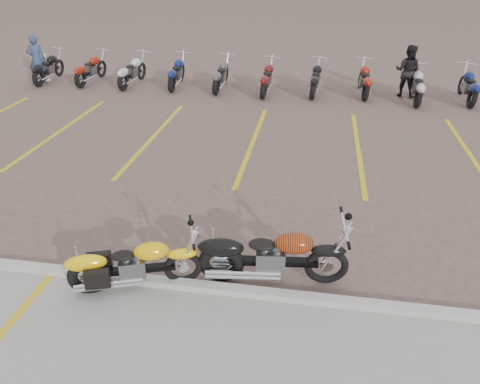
# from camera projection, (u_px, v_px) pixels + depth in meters

# --- Properties ---
(ground) EXTENTS (100.00, 100.00, 0.00)m
(ground) POSITION_uv_depth(u_px,v_px,m) (222.00, 221.00, 8.74)
(ground) COLOR #6E564E
(ground) RESTS_ON ground
(curb) EXTENTS (60.00, 0.18, 0.12)m
(curb) POSITION_uv_depth(u_px,v_px,m) (195.00, 286.00, 6.97)
(curb) COLOR #ADAAA3
(curb) RESTS_ON ground
(parking_stripes) EXTENTS (38.00, 5.50, 0.01)m
(parking_stripes) POSITION_uv_depth(u_px,v_px,m) (253.00, 142.00, 12.23)
(parking_stripes) COLOR gold
(parking_stripes) RESTS_ON ground
(yellow_cruiser) EXTENTS (1.89, 0.76, 0.81)m
(yellow_cruiser) POSITION_uv_depth(u_px,v_px,m) (132.00, 266.00, 6.85)
(yellow_cruiser) COLOR black
(yellow_cruiser) RESTS_ON ground
(flame_cruiser) EXTENTS (2.25, 0.44, 0.93)m
(flame_cruiser) POSITION_uv_depth(u_px,v_px,m) (270.00, 257.00, 6.96)
(flame_cruiser) COLOR black
(flame_cruiser) RESTS_ON ground
(person_a) EXTENTS (0.74, 0.61, 1.75)m
(person_a) POSITION_uv_depth(u_px,v_px,m) (37.00, 60.00, 17.10)
(person_a) COLOR navy
(person_a) RESTS_ON ground
(person_b) EXTENTS (1.02, 0.92, 1.71)m
(person_b) POSITION_uv_depth(u_px,v_px,m) (407.00, 71.00, 15.60)
(person_b) COLOR black
(person_b) RESTS_ON ground
(bollard) EXTENTS (0.17, 0.17, 1.00)m
(bollard) POSITION_uv_depth(u_px,v_px,m) (45.00, 68.00, 17.59)
(bollard) COLOR silver
(bollard) RESTS_ON ground
(bg_bike_row) EXTENTS (15.50, 2.00, 1.10)m
(bg_bike_row) POSITION_uv_depth(u_px,v_px,m) (243.00, 75.00, 16.35)
(bg_bike_row) COLOR black
(bg_bike_row) RESTS_ON ground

